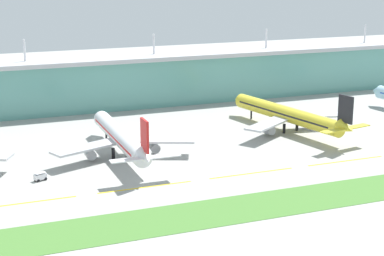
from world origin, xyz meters
name	(u,v)px	position (x,y,z in m)	size (l,w,h in m)	color
ground_plane	(266,176)	(0.00, 0.00, 0.00)	(600.00, 600.00, 0.00)	#9E9E99
terminal_building	(151,77)	(0.00, 113.15, 11.55)	(288.00, 34.00, 31.69)	#5B9E93
airliner_near_middle	(121,138)	(-35.34, 35.17, 6.45)	(48.80, 63.59, 18.90)	white
airliner_far_middle	(288,115)	(32.36, 43.57, 6.45)	(47.85, 66.68, 18.90)	yellow
taxiway_stripe_west	(24,203)	(-71.00, 3.67, 0.02)	(28.00, 0.70, 0.04)	yellow
taxiway_stripe_mid_west	(145,187)	(-37.00, 3.67, 0.02)	(28.00, 0.70, 0.04)	yellow
taxiway_stripe_centre	(252,173)	(-3.00, 3.67, 0.02)	(28.00, 0.70, 0.04)	yellow
taxiway_stripe_mid_east	(346,161)	(31.00, 3.67, 0.02)	(28.00, 0.70, 0.04)	yellow
grass_verge	(302,199)	(0.00, -21.16, 0.05)	(300.00, 18.00, 0.10)	#477A33
baggage_cart	(40,177)	(-64.14, 20.51, 1.26)	(4.01, 3.10, 2.48)	silver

